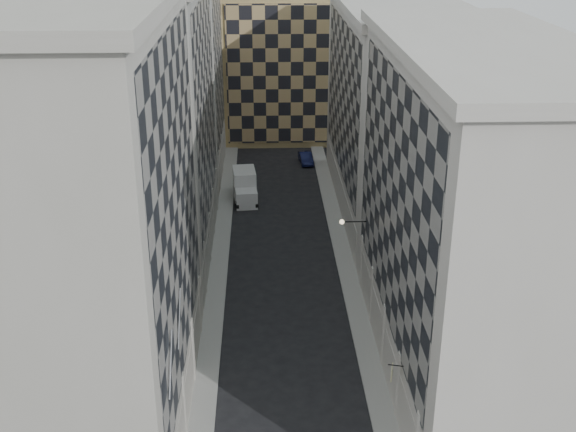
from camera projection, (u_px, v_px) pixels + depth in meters
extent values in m
cube|color=gray|center=(219.00, 262.00, 60.12)|extent=(1.50, 100.00, 0.15)
cube|color=gray|center=(345.00, 260.00, 60.49)|extent=(1.50, 100.00, 0.15)
cube|color=#A09C90|center=(84.00, 233.00, 37.97)|extent=(10.00, 22.00, 23.00)
cube|color=gray|center=(175.00, 206.00, 37.54)|extent=(0.25, 19.36, 18.00)
cube|color=#A09C90|center=(186.00, 386.00, 42.03)|extent=(0.45, 21.12, 3.20)
cube|color=#A09C90|center=(55.00, 0.00, 33.30)|extent=(10.80, 22.80, 0.70)
cylinder|color=#A09C90|center=(178.00, 408.00, 39.27)|extent=(0.90, 0.90, 4.40)
cylinder|color=#A09C90|center=(187.00, 351.00, 44.32)|extent=(0.90, 0.90, 4.40)
cylinder|color=#A09C90|center=(194.00, 305.00, 49.37)|extent=(0.90, 0.90, 4.40)
cube|color=gray|center=(145.00, 126.00, 58.37)|extent=(10.00, 22.00, 22.00)
cube|color=gray|center=(204.00, 107.00, 57.95)|extent=(0.25, 19.36, 17.00)
cube|color=gray|center=(209.00, 231.00, 62.24)|extent=(0.45, 21.12, 3.20)
cylinder|color=gray|center=(200.00, 269.00, 54.42)|extent=(0.90, 0.90, 4.40)
cylinder|color=gray|center=(205.00, 238.00, 59.47)|extent=(0.90, 0.90, 4.40)
cylinder|color=gray|center=(209.00, 212.00, 64.52)|extent=(0.90, 0.90, 4.40)
cylinder|color=gray|center=(213.00, 190.00, 69.57)|extent=(0.90, 0.90, 4.40)
cube|color=#A09C90|center=(174.00, 74.00, 78.77)|extent=(10.00, 22.00, 21.00)
cube|color=gray|center=(219.00, 60.00, 78.35)|extent=(0.25, 19.36, 16.00)
cube|color=#A09C90|center=(221.00, 151.00, 82.44)|extent=(0.45, 21.12, 3.20)
cylinder|color=#A09C90|center=(216.00, 171.00, 74.63)|extent=(0.90, 0.90, 4.40)
cylinder|color=#A09C90|center=(219.00, 154.00, 79.68)|extent=(0.90, 0.90, 4.40)
cylinder|color=#A09C90|center=(221.00, 139.00, 84.73)|extent=(0.90, 0.90, 4.40)
cylinder|color=#A09C90|center=(223.00, 126.00, 89.78)|extent=(0.90, 0.90, 4.40)
cube|color=#B5AFA6|center=(473.00, 222.00, 43.00)|extent=(10.00, 26.00, 20.00)
cube|color=gray|center=(394.00, 200.00, 42.24)|extent=(0.25, 22.88, 15.00)
cube|color=#B5AFA6|center=(386.00, 344.00, 46.14)|extent=(0.45, 24.96, 3.20)
cube|color=#B5AFA6|center=(493.00, 47.00, 38.92)|extent=(10.80, 26.80, 0.70)
cylinder|color=#B5AFA6|center=(404.00, 385.00, 41.14)|extent=(0.90, 0.90, 4.40)
cylinder|color=#B5AFA6|center=(389.00, 335.00, 45.91)|extent=(0.90, 0.90, 4.40)
cylinder|color=#B5AFA6|center=(376.00, 295.00, 50.69)|extent=(0.90, 0.90, 4.40)
cylinder|color=#B5AFA6|center=(366.00, 262.00, 55.46)|extent=(0.90, 0.90, 4.40)
cube|color=#B5AFA6|center=(394.00, 112.00, 67.99)|extent=(10.00, 28.00, 19.00)
cube|color=gray|center=(343.00, 97.00, 67.23)|extent=(0.25, 24.64, 14.00)
cube|color=#B5AFA6|center=(341.00, 191.00, 70.94)|extent=(0.45, 26.88, 3.20)
cube|color=#B5AFA6|center=(401.00, 4.00, 64.11)|extent=(10.80, 28.80, 0.70)
cube|color=tan|center=(288.00, 63.00, 91.75)|extent=(16.00, 14.00, 18.00)
cube|color=tan|center=(291.00, 75.00, 85.23)|extent=(15.20, 0.25, 16.50)
cube|color=#302925|center=(271.00, 9.00, 102.57)|extent=(6.00, 6.00, 28.00)
cylinder|color=gray|center=(171.00, 364.00, 33.09)|extent=(0.10, 2.33, 2.33)
cylinder|color=gray|center=(179.00, 318.00, 36.77)|extent=(0.10, 2.33, 2.33)
cylinder|color=black|center=(354.00, 222.00, 52.56)|extent=(1.80, 0.08, 0.08)
sphere|color=#FFE5B2|center=(342.00, 222.00, 52.53)|extent=(0.36, 0.36, 0.36)
cube|color=silver|center=(246.00, 198.00, 71.22)|extent=(2.29, 2.46, 1.72)
cube|color=silver|center=(244.00, 183.00, 73.24)|extent=(2.48, 3.61, 2.96)
cylinder|color=black|center=(237.00, 205.00, 70.58)|extent=(0.36, 0.88, 0.86)
cylinder|color=black|center=(257.00, 205.00, 70.80)|extent=(0.36, 0.88, 0.86)
cylinder|color=black|center=(235.00, 189.00, 74.58)|extent=(0.36, 0.88, 0.86)
cylinder|color=black|center=(253.00, 189.00, 74.80)|extent=(0.36, 0.88, 0.86)
imported|color=#10153B|center=(306.00, 158.00, 83.35)|extent=(1.68, 3.96, 1.27)
cylinder|color=black|center=(396.00, 365.00, 39.42)|extent=(0.86, 0.28, 0.06)
cube|color=beige|center=(392.00, 372.00, 39.59)|extent=(0.26, 0.76, 0.77)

